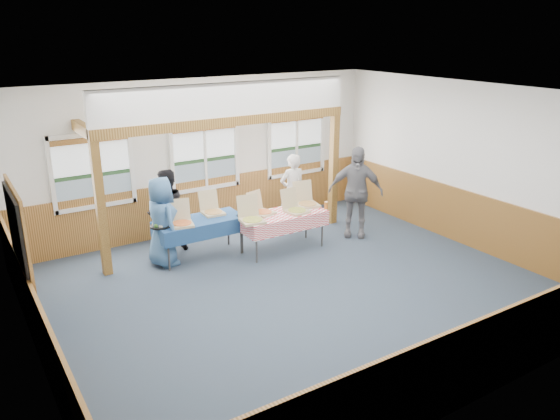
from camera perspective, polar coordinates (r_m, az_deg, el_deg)
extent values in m
plane|color=#2C3948|center=(9.22, 1.75, -8.26)|extent=(8.00, 8.00, 0.00)
plane|color=white|center=(8.28, 1.97, 11.91)|extent=(8.00, 8.00, 0.00)
plane|color=silver|center=(11.58, -7.94, 5.65)|extent=(8.00, 0.00, 8.00)
plane|color=silver|center=(6.23, 20.30, -6.97)|extent=(8.00, 0.00, 8.00)
plane|color=silver|center=(7.29, -25.25, -3.87)|extent=(0.00, 8.00, 8.00)
plane|color=silver|center=(11.28, 19.00, 4.45)|extent=(0.00, 8.00, 8.00)
cube|color=brown|center=(11.83, -7.66, 0.67)|extent=(7.98, 0.05, 1.10)
cube|color=brown|center=(6.75, 19.11, -14.98)|extent=(7.98, 0.05, 1.10)
cube|color=brown|center=(7.73, -23.98, -11.06)|extent=(0.05, 6.98, 1.10)
cube|color=brown|center=(11.54, 18.38, -0.61)|extent=(0.05, 6.98, 1.10)
cube|color=#343434|center=(8.33, -25.33, -5.25)|extent=(0.06, 1.30, 2.10)
cube|color=white|center=(10.99, -18.59, 0.40)|extent=(1.52, 0.05, 0.08)
cube|color=white|center=(10.66, -19.35, 7.45)|extent=(1.52, 0.05, 0.08)
cube|color=white|center=(10.67, -22.80, 3.24)|extent=(0.08, 0.05, 1.46)
cube|color=white|center=(10.99, -15.23, 4.47)|extent=(0.08, 0.05, 1.46)
cube|color=white|center=(10.81, -18.96, 3.87)|extent=(0.05, 0.05, 1.30)
cube|color=slate|center=(10.94, -18.80, 1.94)|extent=(1.40, 0.02, 0.52)
cube|color=#1E3D1E|center=(10.87, -18.96, 3.45)|extent=(1.40, 0.02, 0.08)
cube|color=white|center=(10.78, -19.18, 5.45)|extent=(1.40, 0.02, 0.70)
cube|color=brown|center=(10.66, -19.27, 6.91)|extent=(1.40, 0.07, 0.10)
cube|color=white|center=(11.70, -7.66, 2.30)|extent=(1.52, 0.05, 0.08)
cube|color=white|center=(11.39, -7.96, 8.98)|extent=(1.52, 0.05, 0.08)
cube|color=white|center=(11.25, -11.24, 5.08)|extent=(0.08, 0.05, 1.46)
cube|color=white|center=(11.84, -4.55, 6.06)|extent=(0.08, 0.05, 1.46)
cube|color=white|center=(11.52, -7.81, 5.59)|extent=(0.05, 0.05, 1.30)
cube|color=slate|center=(11.65, -7.81, 3.76)|extent=(1.40, 0.02, 0.52)
cube|color=#1E3D1E|center=(11.58, -7.88, 5.19)|extent=(1.40, 0.02, 0.08)
cube|color=white|center=(11.50, -7.96, 7.08)|extent=(1.40, 0.02, 0.70)
cube|color=brown|center=(11.39, -7.90, 8.47)|extent=(1.40, 0.07, 0.10)
cube|color=white|center=(12.78, 1.73, 3.87)|extent=(1.52, 0.05, 0.08)
cube|color=white|center=(12.50, 1.80, 10.00)|extent=(1.52, 0.05, 0.08)
cube|color=white|center=(12.23, -1.13, 6.52)|extent=(0.08, 0.05, 1.46)
cube|color=white|center=(13.04, 4.48, 7.24)|extent=(0.08, 0.05, 1.46)
cube|color=white|center=(12.62, 1.77, 6.90)|extent=(0.05, 0.05, 1.30)
cube|color=slate|center=(12.74, 1.65, 5.21)|extent=(1.40, 0.02, 0.52)
cube|color=#1E3D1E|center=(12.67, 1.66, 6.53)|extent=(1.40, 0.02, 0.08)
cube|color=white|center=(12.60, 1.68, 8.26)|extent=(1.40, 0.02, 0.70)
cube|color=brown|center=(12.50, 1.84, 9.53)|extent=(1.40, 0.07, 0.10)
cube|color=#5A3814|center=(9.80, -18.21, 0.05)|extent=(0.15, 0.15, 2.40)
cube|color=#5A3814|center=(11.93, 5.61, 4.15)|extent=(0.15, 0.15, 2.40)
cube|color=#5A3814|center=(10.34, -5.34, 9.22)|extent=(5.15, 0.18, 0.18)
cylinder|color=#343434|center=(9.93, -11.57, -4.29)|extent=(0.04, 0.04, 0.73)
cylinder|color=#343434|center=(10.40, -12.65, -3.29)|extent=(0.04, 0.04, 0.73)
cylinder|color=#343434|center=(10.48, -4.09, -2.69)|extent=(0.04, 0.04, 0.73)
cylinder|color=#343434|center=(10.93, -5.44, -1.81)|extent=(0.04, 0.04, 0.73)
cube|color=#343434|center=(10.28, -8.45, -1.08)|extent=(1.71, 1.13, 0.03)
cube|color=navy|center=(10.27, -8.46, -0.98)|extent=(1.79, 1.21, 0.01)
cube|color=navy|center=(10.01, -7.57, -2.34)|extent=(1.56, 0.53, 0.28)
cube|color=navy|center=(10.64, -9.22, -1.16)|extent=(1.56, 0.53, 0.28)
cylinder|color=#343434|center=(10.05, -2.47, -3.62)|extent=(0.04, 0.04, 0.73)
cylinder|color=#343434|center=(10.50, -3.98, -2.64)|extent=(0.04, 0.04, 0.73)
cylinder|color=#343434|center=(10.82, 4.43, -2.00)|extent=(0.04, 0.04, 0.73)
cylinder|color=#343434|center=(11.24, 2.75, -1.16)|extent=(0.04, 0.04, 0.73)
cube|color=#343434|center=(10.50, 0.29, -0.44)|extent=(1.70, 0.91, 0.03)
cube|color=red|center=(10.49, 0.29, -0.34)|extent=(1.77, 0.98, 0.01)
cube|color=red|center=(10.25, 1.40, -1.67)|extent=(1.66, 0.27, 0.28)
cube|color=red|center=(10.84, -0.75, -0.53)|extent=(1.66, 0.27, 0.28)
cube|color=tan|center=(9.99, -10.20, -1.49)|extent=(0.47, 0.47, 0.04)
cylinder|color=orange|center=(9.98, -10.21, -1.33)|extent=(0.41, 0.41, 0.01)
cube|color=tan|center=(10.14, -10.49, 0.08)|extent=(0.40, 0.18, 0.39)
cube|color=tan|center=(10.50, -6.99, -0.32)|extent=(0.40, 0.40, 0.04)
cylinder|color=tan|center=(10.50, -7.00, -0.18)|extent=(0.35, 0.35, 0.01)
cube|color=tan|center=(10.64, -7.51, 1.08)|extent=(0.38, 0.11, 0.37)
cube|color=tan|center=(10.01, -2.90, -1.16)|extent=(0.47, 0.47, 0.05)
cylinder|color=gold|center=(10.00, -2.90, -1.00)|extent=(0.41, 0.41, 0.01)
cube|color=tan|center=(10.16, -3.40, 0.46)|extent=(0.42, 0.16, 0.40)
cube|color=tan|center=(10.43, -1.77, -0.32)|extent=(0.46, 0.46, 0.04)
cylinder|color=orange|center=(10.43, -1.77, -0.17)|extent=(0.41, 0.41, 0.01)
cube|color=tan|center=(10.52, -2.68, 1.00)|extent=(0.38, 0.19, 0.37)
cube|color=tan|center=(10.52, 1.79, -0.15)|extent=(0.44, 0.44, 0.04)
cylinder|color=gold|center=(10.51, 1.79, 0.00)|extent=(0.39, 0.39, 0.01)
cube|color=tan|center=(10.63, 0.96, 1.27)|extent=(0.40, 0.14, 0.39)
cube|color=tan|center=(10.91, 2.89, 0.53)|extent=(0.48, 0.48, 0.05)
cylinder|color=tan|center=(10.90, 2.89, 0.68)|extent=(0.42, 0.42, 0.01)
cube|color=tan|center=(11.06, 2.35, 2.02)|extent=(0.43, 0.17, 0.41)
cylinder|color=black|center=(10.01, -12.37, -1.64)|extent=(0.37, 0.37, 0.03)
cylinder|color=silver|center=(10.00, -12.38, -1.50)|extent=(0.08, 0.08, 0.04)
sphere|color=#366426|center=(10.03, -11.84, -1.37)|extent=(0.08, 0.08, 0.08)
sphere|color=beige|center=(10.09, -12.20, -1.28)|extent=(0.08, 0.08, 0.08)
sphere|color=#366426|center=(10.08, -12.71, -1.33)|extent=(0.08, 0.08, 0.08)
sphere|color=beige|center=(10.01, -12.97, -1.49)|extent=(0.08, 0.08, 0.08)
sphere|color=#366426|center=(9.93, -12.80, -1.65)|extent=(0.08, 0.08, 0.08)
sphere|color=beige|center=(9.91, -12.31, -1.67)|extent=(0.08, 0.08, 0.08)
sphere|color=#366426|center=(9.95, -11.88, -1.54)|extent=(0.08, 0.08, 0.08)
cylinder|color=#A4581B|center=(10.74, 4.84, 0.48)|extent=(0.07, 0.07, 0.15)
imported|color=silver|center=(11.71, 1.29, 2.00)|extent=(0.61, 0.41, 1.63)
imported|color=black|center=(10.59, -11.78, -0.18)|extent=(0.94, 0.82, 1.65)
imported|color=#38608C|center=(10.04, -12.24, -1.22)|extent=(0.65, 0.88, 1.66)
imported|color=slate|center=(11.28, 7.90, 1.89)|extent=(1.14, 1.08, 1.90)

